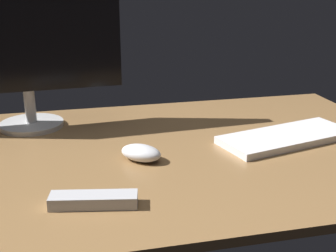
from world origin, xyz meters
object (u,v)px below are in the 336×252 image
object	(u,v)px
tv_remote	(94,200)
computer_mouse	(141,153)
monitor	(23,36)
keyboard	(287,137)

from	to	relation	value
tv_remote	computer_mouse	bearing A→B (deg)	68.51
monitor	tv_remote	world-z (taller)	monitor
computer_mouse	keyboard	bearing A→B (deg)	48.50
monitor	keyboard	distance (cm)	76.14
keyboard	computer_mouse	bearing A→B (deg)	172.23
keyboard	tv_remote	world-z (taller)	tv_remote
monitor	tv_remote	distance (cm)	59.21
computer_mouse	tv_remote	xyz separation A→B (cm)	(-12.94, -20.24, -0.65)
keyboard	tv_remote	xyz separation A→B (cm)	(-53.02, -24.45, 0.28)
keyboard	computer_mouse	xyz separation A→B (cm)	(-40.08, -4.22, 0.93)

